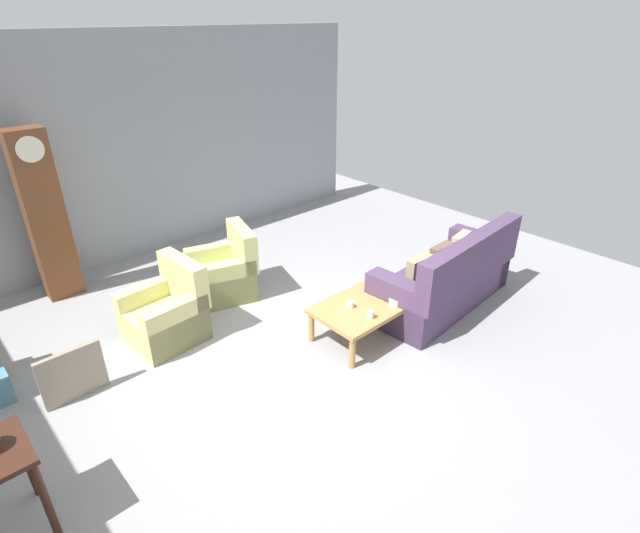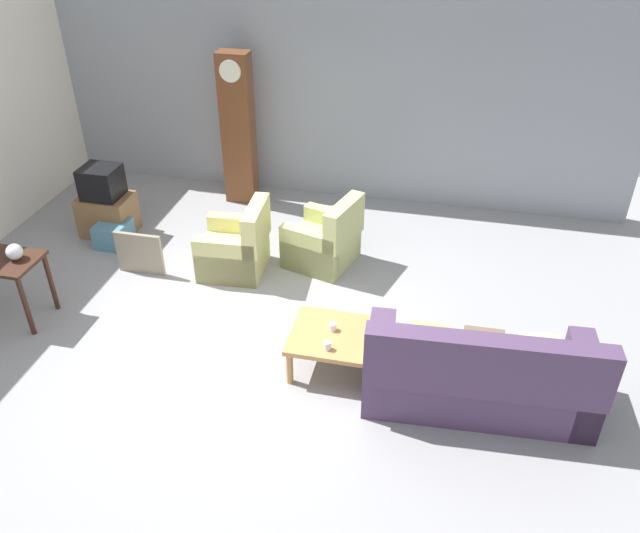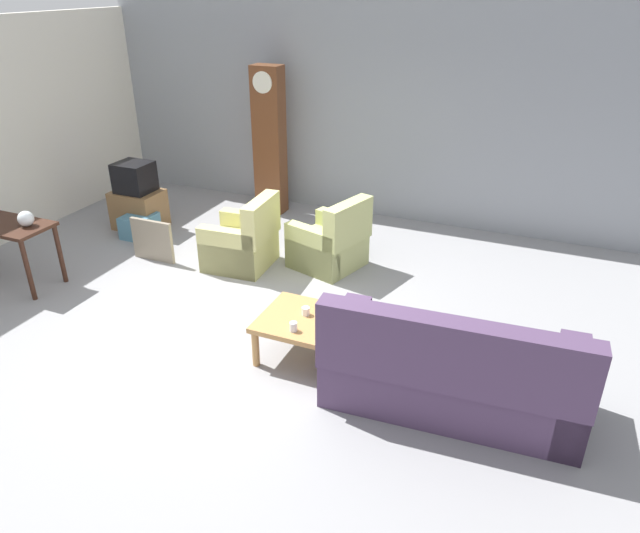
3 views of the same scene
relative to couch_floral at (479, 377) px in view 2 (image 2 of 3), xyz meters
The scene contains 15 objects.
ground_plane 2.30m from the couch_floral, 165.96° to the left, with size 10.40×10.40×0.00m, color gray.
garage_door_wall 4.86m from the couch_floral, 117.95° to the left, with size 8.40×0.16×3.20m, color gray.
couch_floral is the anchor object (origin of this frame).
armchair_olive_near 3.43m from the couch_floral, 149.72° to the left, with size 0.84×0.81×0.92m.
armchair_olive_far 2.87m from the couch_floral, 132.28° to the left, with size 0.97×0.95×0.92m.
coffee_table_wood 1.39m from the couch_floral, behind, with size 0.96×0.76×0.42m.
grandfather_clock 5.09m from the couch_floral, 134.34° to the left, with size 0.44×0.30×2.19m.
tv_stand_cabinet 5.45m from the couch_floral, 155.82° to the left, with size 0.68×0.52×0.56m, color brown.
tv_crt 5.47m from the couch_floral, 155.82° to the left, with size 0.48×0.44×0.42m, color black.
framed_picture_leaning 4.34m from the couch_floral, 161.04° to the left, with size 0.60×0.05×0.55m, color gray.
storage_box_blue 5.16m from the couch_floral, 157.61° to the left, with size 0.40×0.45×0.32m, color teal.
glass_dome_cloche 4.95m from the couch_floral, behind, with size 0.18×0.18×0.18m, color silver.
cup_white_porcelain 1.48m from the couch_floral, 168.58° to the left, with size 0.08×0.08×0.08m, color white.
cup_blue_rimmed 1.44m from the couch_floral, behind, with size 0.07×0.07×0.09m, color silver.
bowl_white_stacked 1.01m from the couch_floral, behind, with size 0.15×0.15×0.07m, color white.
Camera 2 is at (1.74, -5.17, 4.45)m, focal length 35.96 mm.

